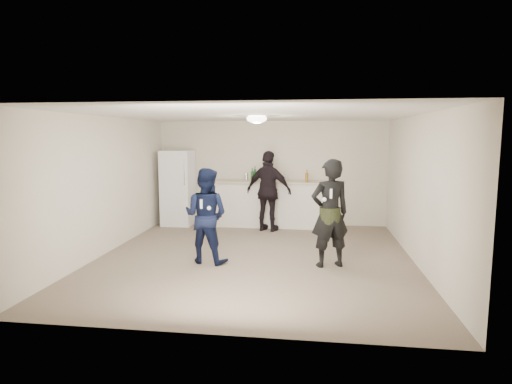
# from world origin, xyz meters

# --- Properties ---
(floor) EXTENTS (6.00, 6.00, 0.00)m
(floor) POSITION_xyz_m (0.00, 0.00, 0.00)
(floor) COLOR #6B5B4C
(floor) RESTS_ON ground
(ceiling) EXTENTS (6.00, 6.00, 0.00)m
(ceiling) POSITION_xyz_m (0.00, 0.00, 2.50)
(ceiling) COLOR silver
(ceiling) RESTS_ON wall_back
(wall_back) EXTENTS (6.00, 0.00, 6.00)m
(wall_back) POSITION_xyz_m (0.00, 3.00, 1.25)
(wall_back) COLOR beige
(wall_back) RESTS_ON floor
(wall_front) EXTENTS (6.00, 0.00, 6.00)m
(wall_front) POSITION_xyz_m (0.00, -3.00, 1.25)
(wall_front) COLOR beige
(wall_front) RESTS_ON floor
(wall_left) EXTENTS (0.00, 6.00, 6.00)m
(wall_left) POSITION_xyz_m (-2.75, 0.00, 1.25)
(wall_left) COLOR beige
(wall_left) RESTS_ON floor
(wall_right) EXTENTS (0.00, 6.00, 6.00)m
(wall_right) POSITION_xyz_m (2.75, 0.00, 1.25)
(wall_right) COLOR beige
(wall_right) RESTS_ON floor
(counter) EXTENTS (2.60, 0.56, 1.05)m
(counter) POSITION_xyz_m (-0.03, 2.67, 0.53)
(counter) COLOR silver
(counter) RESTS_ON floor
(counter_top) EXTENTS (2.68, 0.64, 0.04)m
(counter_top) POSITION_xyz_m (-0.03, 2.67, 1.07)
(counter_top) COLOR #C1B396
(counter_top) RESTS_ON counter
(fridge) EXTENTS (0.70, 0.70, 1.80)m
(fridge) POSITION_xyz_m (-2.23, 2.60, 0.90)
(fridge) COLOR white
(fridge) RESTS_ON floor
(fridge_handle) EXTENTS (0.02, 0.02, 0.60)m
(fridge_handle) POSITION_xyz_m (-1.95, 2.23, 1.30)
(fridge_handle) COLOR silver
(fridge_handle) RESTS_ON fridge
(ceiling_dome) EXTENTS (0.36, 0.36, 0.16)m
(ceiling_dome) POSITION_xyz_m (0.00, 0.30, 2.45)
(ceiling_dome) COLOR white
(ceiling_dome) RESTS_ON ceiling
(shaker) EXTENTS (0.08, 0.08, 0.17)m
(shaker) POSITION_xyz_m (-0.58, 2.80, 1.18)
(shaker) COLOR silver
(shaker) RESTS_ON counter_top
(man) EXTENTS (0.89, 0.76, 1.61)m
(man) POSITION_xyz_m (-0.78, -0.36, 0.81)
(man) COLOR #0F1A42
(man) RESTS_ON floor
(woman) EXTENTS (0.76, 0.63, 1.78)m
(woman) POSITION_xyz_m (1.29, -0.33, 0.89)
(woman) COLOR black
(woman) RESTS_ON floor
(camo_shorts) EXTENTS (0.34, 0.34, 0.28)m
(camo_shorts) POSITION_xyz_m (1.29, -0.33, 0.85)
(camo_shorts) COLOR #2A3417
(camo_shorts) RESTS_ON woman
(spectator) EXTENTS (1.15, 0.74, 1.82)m
(spectator) POSITION_xyz_m (0.02, 2.19, 0.91)
(spectator) COLOR black
(spectator) RESTS_ON floor
(remote_man) EXTENTS (0.04, 0.04, 0.15)m
(remote_man) POSITION_xyz_m (-0.78, -0.64, 1.05)
(remote_man) COLOR white
(remote_man) RESTS_ON man
(nunchuk_man) EXTENTS (0.07, 0.07, 0.07)m
(nunchuk_man) POSITION_xyz_m (-0.66, -0.61, 0.98)
(nunchuk_man) COLOR white
(nunchuk_man) RESTS_ON man
(remote_woman) EXTENTS (0.04, 0.04, 0.15)m
(remote_woman) POSITION_xyz_m (1.29, -0.58, 1.25)
(remote_woman) COLOR white
(remote_woman) RESTS_ON woman
(nunchuk_woman) EXTENTS (0.07, 0.07, 0.07)m
(nunchuk_woman) POSITION_xyz_m (1.19, -0.55, 1.15)
(nunchuk_woman) COLOR white
(nunchuk_woman) RESTS_ON woman
(bottle_cluster) EXTENTS (1.38, 0.34, 0.27)m
(bottle_cluster) POSITION_xyz_m (0.10, 2.68, 1.20)
(bottle_cluster) COLOR #164D20
(bottle_cluster) RESTS_ON counter_top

